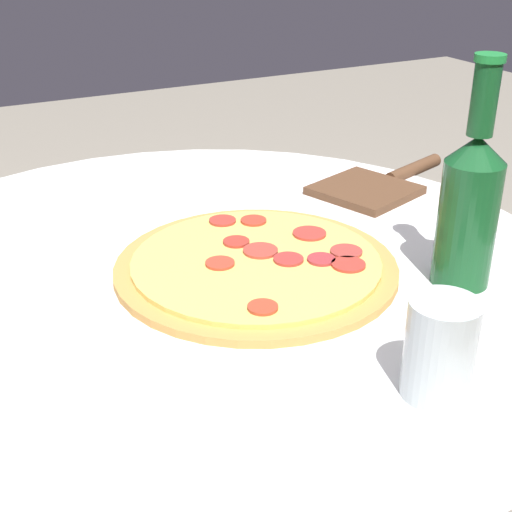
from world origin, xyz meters
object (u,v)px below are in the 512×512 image
object	(u,v)px
beer_bottle	(470,203)
drinking_glass	(440,349)
pizza_paddle	(377,185)
pizza	(257,265)

from	to	relation	value
beer_bottle	drinking_glass	world-z (taller)	beer_bottle
drinking_glass	beer_bottle	bearing A→B (deg)	-137.35
pizza_paddle	drinking_glass	bearing A→B (deg)	-138.87
pizza	drinking_glass	xyz separation A→B (m)	(-0.03, 0.29, 0.04)
beer_bottle	pizza_paddle	bearing A→B (deg)	-108.35
pizza	drinking_glass	world-z (taller)	drinking_glass
pizza	beer_bottle	world-z (taller)	beer_bottle
pizza	drinking_glass	size ratio (longest dim) A/B	3.62
pizza	beer_bottle	size ratio (longest dim) A/B	1.30
pizza_paddle	drinking_glass	xyz separation A→B (m)	(0.27, 0.45, 0.04)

